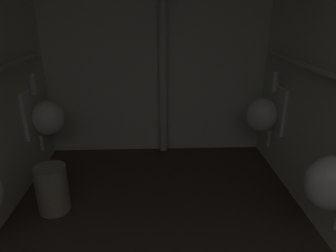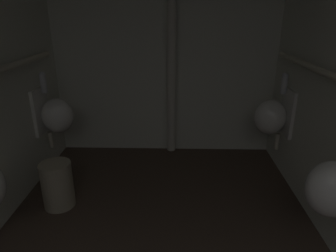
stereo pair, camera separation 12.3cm
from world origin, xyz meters
name	(u,v)px [view 1 (the left image)]	position (x,y,z in m)	size (l,w,h in m)	color
wall_back	(156,43)	(0.00, 3.55, 1.21)	(2.49, 0.06, 2.41)	silver
urinal_left_far	(46,117)	(-1.04, 3.00, 0.59)	(0.32, 0.30, 0.76)	silver
urinal_right_mid	(335,181)	(1.04, 1.78, 0.59)	(0.32, 0.30, 0.76)	silver
urinal_right_far	(264,114)	(1.04, 3.01, 0.59)	(0.32, 0.30, 0.76)	silver
standpipe_back_wall	(163,44)	(0.07, 3.44, 1.21)	(0.09, 0.09, 2.36)	beige
waste_bin	(53,189)	(-0.84, 2.40, 0.19)	(0.25, 0.25, 0.39)	#9E937A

